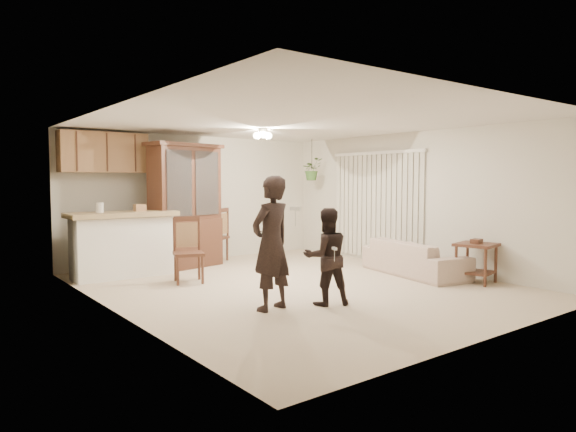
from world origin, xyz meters
TOP-DOWN VIEW (x-y plane):
  - floor at (0.00, 0.00)m, footprint 6.50×6.50m
  - ceiling at (0.00, 0.00)m, footprint 5.50×6.50m
  - wall_back at (0.00, 3.25)m, footprint 5.50×0.02m
  - wall_front at (0.00, -3.25)m, footprint 5.50×0.02m
  - wall_left at (-2.75, 0.00)m, footprint 0.02×6.50m
  - wall_right at (2.75, 0.00)m, footprint 0.02×6.50m
  - breakfast_bar at (-1.85, 2.35)m, footprint 1.60×0.55m
  - bar_top at (-1.85, 2.35)m, footprint 1.75×0.70m
  - upper_cabinets at (-1.90, 3.07)m, footprint 1.50×0.34m
  - vertical_blinds at (2.71, 0.90)m, footprint 0.06×2.30m
  - ceiling_fixture at (0.20, 1.20)m, footprint 0.36×0.36m
  - hanging_plant at (2.30, 2.40)m, footprint 0.43×0.37m
  - plant_cord at (2.30, 2.40)m, footprint 0.01×0.01m
  - sofa at (2.18, -0.48)m, footprint 1.09×1.98m
  - adult at (-1.16, -0.94)m, footprint 0.73×0.56m
  - child at (-0.44, -1.16)m, footprint 0.80×0.72m
  - china_hutch at (-0.59, 2.58)m, footprint 1.53×0.83m
  - side_table at (2.38, -1.52)m, footprint 0.68×0.68m
  - chair_bar at (-1.20, 1.25)m, footprint 0.59×0.59m
  - chair_hutch_left at (-0.00, 2.89)m, footprint 0.64×0.64m
  - chair_hutch_right at (0.17, 2.88)m, footprint 0.65×0.65m
  - controller_adult at (-1.08, -1.32)m, footprint 0.07×0.15m
  - controller_child at (-0.54, -1.43)m, footprint 0.07×0.11m

SIDE VIEW (x-z plane):
  - floor at x=0.00m, z-range 0.00..0.00m
  - chair_bar at x=-1.20m, z-range -0.23..0.81m
  - chair_hutch_left at x=0.00m, z-range -0.23..0.83m
  - chair_hutch_right at x=0.17m, z-range -0.23..0.83m
  - side_table at x=2.38m, z-range -0.02..0.67m
  - sofa at x=2.18m, z-range 0.00..0.73m
  - breakfast_bar at x=-1.85m, z-range 0.00..1.00m
  - child at x=-0.44m, z-range 0.00..1.35m
  - controller_child at x=-0.54m, z-range 0.76..0.79m
  - adult at x=-1.16m, z-range 0.00..1.80m
  - bar_top at x=-1.85m, z-range 1.01..1.09m
  - vertical_blinds at x=2.71m, z-range 0.05..2.15m
  - china_hutch at x=-0.59m, z-range -0.01..2.27m
  - wall_back at x=0.00m, z-range 0.00..2.50m
  - wall_front at x=0.00m, z-range 0.00..2.50m
  - wall_left at x=-2.75m, z-range 0.00..2.50m
  - wall_right at x=2.75m, z-range 0.00..2.50m
  - controller_adult at x=-1.08m, z-range 1.26..1.30m
  - hanging_plant at x=2.30m, z-range 1.61..2.09m
  - upper_cabinets at x=-1.90m, z-range 1.75..2.45m
  - plant_cord at x=2.30m, z-range 1.85..2.50m
  - ceiling_fixture at x=0.20m, z-range 2.30..2.50m
  - ceiling at x=0.00m, z-range 2.49..2.51m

